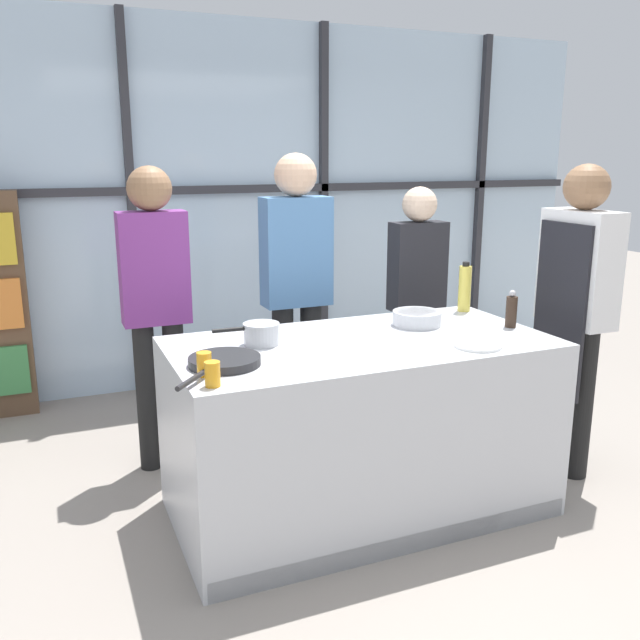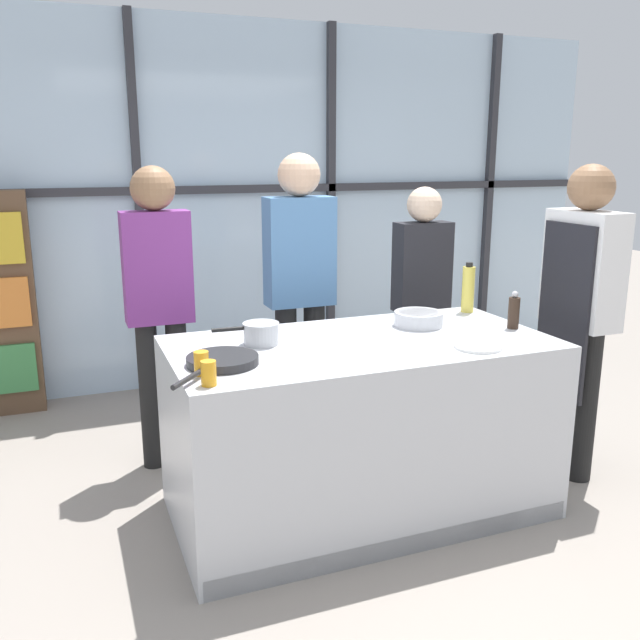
{
  "view_description": "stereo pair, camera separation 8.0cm",
  "coord_description": "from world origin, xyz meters",
  "px_view_note": "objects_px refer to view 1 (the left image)",
  "views": [
    {
      "loc": [
        -1.43,
        -2.89,
        1.81
      ],
      "look_at": [
        -0.18,
        0.1,
        1.01
      ],
      "focal_mm": 38.0,
      "sensor_mm": 36.0,
      "label": 1
    },
    {
      "loc": [
        -1.36,
        -2.92,
        1.81
      ],
      "look_at": [
        -0.18,
        0.1,
        1.01
      ],
      "focal_mm": 38.0,
      "sensor_mm": 36.0,
      "label": 2
    }
  ],
  "objects_px": {
    "frying_pan": "(224,361)",
    "saucepan": "(261,333)",
    "oil_bottle": "(465,288)",
    "juice_glass_near": "(213,374)",
    "spectator_far_left": "(156,296)",
    "mixing_bowl": "(417,318)",
    "pepper_grinder": "(511,311)",
    "spectator_center_right": "(417,290)",
    "juice_glass_far": "(204,364)",
    "white_plate": "(478,345)",
    "chef": "(575,303)",
    "spectator_center_left": "(296,281)"
  },
  "relations": [
    {
      "from": "frying_pan",
      "to": "juice_glass_near",
      "type": "xyz_separation_m",
      "value": [
        -0.11,
        -0.25,
        0.03
      ]
    },
    {
      "from": "frying_pan",
      "to": "juice_glass_far",
      "type": "bearing_deg",
      "value": -136.02
    },
    {
      "from": "juice_glass_near",
      "to": "juice_glass_far",
      "type": "relative_size",
      "value": 1.0
    },
    {
      "from": "chef",
      "to": "spectator_center_left",
      "type": "xyz_separation_m",
      "value": [
        -1.3,
        0.94,
        0.06
      ]
    },
    {
      "from": "spectator_center_left",
      "to": "saucepan",
      "type": "height_order",
      "value": "spectator_center_left"
    },
    {
      "from": "spectator_far_left",
      "to": "white_plate",
      "type": "relative_size",
      "value": 7.72
    },
    {
      "from": "spectator_center_left",
      "to": "mixing_bowl",
      "type": "height_order",
      "value": "spectator_center_left"
    },
    {
      "from": "white_plate",
      "to": "juice_glass_near",
      "type": "xyz_separation_m",
      "value": [
        -1.31,
        -0.06,
        0.04
      ]
    },
    {
      "from": "spectator_center_left",
      "to": "saucepan",
      "type": "relative_size",
      "value": 5.55
    },
    {
      "from": "frying_pan",
      "to": "spectator_far_left",
      "type": "bearing_deg",
      "value": 96.41
    },
    {
      "from": "juice_glass_near",
      "to": "juice_glass_far",
      "type": "bearing_deg",
      "value": 90.0
    },
    {
      "from": "white_plate",
      "to": "juice_glass_far",
      "type": "bearing_deg",
      "value": 176.68
    },
    {
      "from": "spectator_center_right",
      "to": "oil_bottle",
      "type": "xyz_separation_m",
      "value": [
        -0.01,
        -0.55,
        0.11
      ]
    },
    {
      "from": "oil_bottle",
      "to": "pepper_grinder",
      "type": "relative_size",
      "value": 1.45
    },
    {
      "from": "oil_bottle",
      "to": "pepper_grinder",
      "type": "height_order",
      "value": "oil_bottle"
    },
    {
      "from": "white_plate",
      "to": "oil_bottle",
      "type": "bearing_deg",
      "value": 60.63
    },
    {
      "from": "saucepan",
      "to": "chef",
      "type": "bearing_deg",
      "value": -5.35
    },
    {
      "from": "spectator_center_right",
      "to": "white_plate",
      "type": "bearing_deg",
      "value": 72.56
    },
    {
      "from": "pepper_grinder",
      "to": "spectator_far_left",
      "type": "bearing_deg",
      "value": 150.41
    },
    {
      "from": "spectator_center_right",
      "to": "juice_glass_near",
      "type": "relative_size",
      "value": 15.76
    },
    {
      "from": "white_plate",
      "to": "spectator_center_left",
      "type": "bearing_deg",
      "value": 110.98
    },
    {
      "from": "chef",
      "to": "mixing_bowl",
      "type": "distance_m",
      "value": 0.92
    },
    {
      "from": "chef",
      "to": "white_plate",
      "type": "xyz_separation_m",
      "value": [
        -0.84,
        -0.27,
        -0.08
      ]
    },
    {
      "from": "mixing_bowl",
      "to": "spectator_center_left",
      "type": "bearing_deg",
      "value": 119.3
    },
    {
      "from": "spectator_far_left",
      "to": "oil_bottle",
      "type": "height_order",
      "value": "spectator_far_left"
    },
    {
      "from": "spectator_far_left",
      "to": "juice_glass_near",
      "type": "xyz_separation_m",
      "value": [
        0.01,
        -1.28,
        -0.07
      ]
    },
    {
      "from": "mixing_bowl",
      "to": "oil_bottle",
      "type": "bearing_deg",
      "value": 23.64
    },
    {
      "from": "spectator_center_left",
      "to": "mixing_bowl",
      "type": "distance_m",
      "value": 0.85
    },
    {
      "from": "saucepan",
      "to": "oil_bottle",
      "type": "distance_m",
      "value": 1.34
    },
    {
      "from": "mixing_bowl",
      "to": "juice_glass_near",
      "type": "xyz_separation_m",
      "value": [
        -1.25,
        -0.54,
        0.01
      ]
    },
    {
      "from": "mixing_bowl",
      "to": "juice_glass_far",
      "type": "xyz_separation_m",
      "value": [
        -1.25,
        -0.4,
        0.01
      ]
    },
    {
      "from": "mixing_bowl",
      "to": "pepper_grinder",
      "type": "xyz_separation_m",
      "value": [
        0.44,
        -0.23,
        0.05
      ]
    },
    {
      "from": "spectator_center_right",
      "to": "juice_glass_far",
      "type": "xyz_separation_m",
      "value": [
        -1.69,
        -1.14,
        0.03
      ]
    },
    {
      "from": "frying_pan",
      "to": "saucepan",
      "type": "relative_size",
      "value": 1.46
    },
    {
      "from": "spectator_center_right",
      "to": "frying_pan",
      "type": "bearing_deg",
      "value": 33.19
    },
    {
      "from": "pepper_grinder",
      "to": "juice_glass_far",
      "type": "xyz_separation_m",
      "value": [
        -1.69,
        -0.17,
        -0.04
      ]
    },
    {
      "from": "saucepan",
      "to": "juice_glass_far",
      "type": "distance_m",
      "value": 0.51
    },
    {
      "from": "spectator_far_left",
      "to": "pepper_grinder",
      "type": "distance_m",
      "value": 1.95
    },
    {
      "from": "oil_bottle",
      "to": "juice_glass_near",
      "type": "relative_size",
      "value": 2.85
    },
    {
      "from": "saucepan",
      "to": "mixing_bowl",
      "type": "distance_m",
      "value": 0.89
    },
    {
      "from": "juice_glass_far",
      "to": "white_plate",
      "type": "bearing_deg",
      "value": -3.32
    },
    {
      "from": "spectator_far_left",
      "to": "frying_pan",
      "type": "relative_size",
      "value": 3.65
    },
    {
      "from": "pepper_grinder",
      "to": "juice_glass_far",
      "type": "distance_m",
      "value": 1.7
    },
    {
      "from": "spectator_center_left",
      "to": "saucepan",
      "type": "distance_m",
      "value": 0.92
    },
    {
      "from": "saucepan",
      "to": "oil_bottle",
      "type": "bearing_deg",
      "value": 9.86
    },
    {
      "from": "spectator_far_left",
      "to": "spectator_center_right",
      "type": "height_order",
      "value": "spectator_far_left"
    },
    {
      "from": "white_plate",
      "to": "pepper_grinder",
      "type": "bearing_deg",
      "value": 32.98
    },
    {
      "from": "frying_pan",
      "to": "oil_bottle",
      "type": "height_order",
      "value": "oil_bottle"
    },
    {
      "from": "spectator_far_left",
      "to": "saucepan",
      "type": "height_order",
      "value": "spectator_far_left"
    },
    {
      "from": "spectator_far_left",
      "to": "pepper_grinder",
      "type": "height_order",
      "value": "spectator_far_left"
    }
  ]
}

